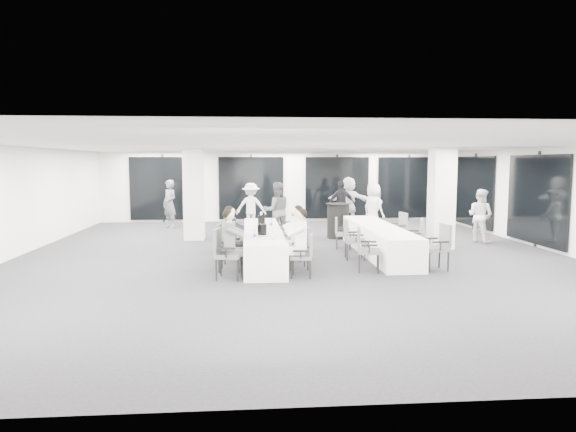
% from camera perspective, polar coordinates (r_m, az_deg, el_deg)
% --- Properties ---
extents(room, '(14.04, 16.04, 2.84)m').
position_cam_1_polar(room, '(14.06, 3.81, 1.90)').
color(room, black).
rests_on(room, ground).
extents(column_left, '(0.60, 0.60, 2.80)m').
position_cam_1_polar(column_left, '(16.08, -10.42, 2.37)').
color(column_left, silver).
rests_on(column_left, floor).
extents(column_right, '(0.60, 0.60, 2.80)m').
position_cam_1_polar(column_right, '(14.80, 16.68, 1.92)').
color(column_right, silver).
rests_on(column_right, floor).
extents(banquet_table_main, '(0.90, 5.00, 0.75)m').
position_cam_1_polar(banquet_table_main, '(12.67, -2.85, -3.16)').
color(banquet_table_main, silver).
rests_on(banquet_table_main, floor).
extents(banquet_table_side, '(0.90, 5.00, 0.75)m').
position_cam_1_polar(banquet_table_side, '(13.56, 9.99, -2.64)').
color(banquet_table_side, silver).
rests_on(banquet_table_side, floor).
extents(cocktail_table, '(0.79, 0.79, 1.10)m').
position_cam_1_polar(cocktail_table, '(16.25, 5.59, -0.51)').
color(cocktail_table, black).
rests_on(cocktail_table, floor).
extents(chair_main_left_near, '(0.60, 0.64, 1.03)m').
position_cam_1_polar(chair_main_left_near, '(10.61, -7.07, -3.81)').
color(chair_main_left_near, '#4D4F54').
rests_on(chair_main_left_near, floor).
extents(chair_main_left_second, '(0.57, 0.62, 1.03)m').
position_cam_1_polar(chair_main_left_second, '(11.39, -6.90, -3.14)').
color(chair_main_left_second, '#4D4F54').
rests_on(chair_main_left_second, floor).
extents(chair_main_left_mid, '(0.53, 0.56, 0.89)m').
position_cam_1_polar(chair_main_left_mid, '(12.31, -6.66, -2.83)').
color(chair_main_left_mid, '#4D4F54').
rests_on(chair_main_left_mid, floor).
extents(chair_main_left_fourth, '(0.52, 0.55, 0.90)m').
position_cam_1_polar(chair_main_left_fourth, '(13.25, -6.52, -2.19)').
color(chair_main_left_fourth, '#4D4F54').
rests_on(chair_main_left_fourth, floor).
extents(chair_main_left_far, '(0.48, 0.53, 0.92)m').
position_cam_1_polar(chair_main_left_far, '(14.21, -6.40, -1.57)').
color(chair_main_left_far, '#4D4F54').
rests_on(chair_main_left_far, floor).
extents(chair_main_right_near, '(0.52, 0.55, 0.90)m').
position_cam_1_polar(chair_main_right_near, '(10.70, 1.91, -4.10)').
color(chair_main_right_near, '#4D4F54').
rests_on(chair_main_right_near, floor).
extents(chair_main_right_second, '(0.52, 0.57, 0.95)m').
position_cam_1_polar(chair_main_right_second, '(11.52, 1.47, -3.23)').
color(chair_main_right_second, '#4D4F54').
rests_on(chair_main_right_second, floor).
extents(chair_main_right_mid, '(0.60, 0.63, 0.98)m').
position_cam_1_polar(chair_main_right_mid, '(12.51, 0.99, -2.41)').
color(chair_main_right_mid, '#4D4F54').
rests_on(chair_main_right_mid, floor).
extents(chair_main_right_fourth, '(0.57, 0.62, 1.01)m').
position_cam_1_polar(chair_main_right_fourth, '(13.16, 0.73, -1.92)').
color(chair_main_right_fourth, '#4D4F54').
rests_on(chair_main_right_fourth, floor).
extents(chair_main_right_far, '(0.59, 0.61, 0.96)m').
position_cam_1_polar(chair_main_right_far, '(14.28, 0.29, -1.41)').
color(chair_main_right_far, '#4D4F54').
rests_on(chair_main_right_far, floor).
extents(chair_side_left_near, '(0.57, 0.60, 0.96)m').
position_cam_1_polar(chair_side_left_near, '(11.35, 8.55, -3.41)').
color(chair_side_left_near, '#4D4F54').
rests_on(chair_side_left_near, floor).
extents(chair_side_left_mid, '(0.54, 0.58, 0.98)m').
position_cam_1_polar(chair_side_left_mid, '(12.74, 7.07, -2.31)').
color(chair_side_left_mid, '#4D4F54').
rests_on(chair_side_left_mid, floor).
extents(chair_side_left_far, '(0.50, 0.53, 0.86)m').
position_cam_1_polar(chair_side_left_far, '(14.23, 5.88, -1.69)').
color(chair_side_left_far, '#4D4F54').
rests_on(chair_side_left_far, floor).
extents(chair_side_right_near, '(0.56, 0.61, 1.03)m').
position_cam_1_polar(chair_side_right_near, '(11.86, 16.41, -2.99)').
color(chair_side_right_near, '#4D4F54').
rests_on(chair_side_right_near, floor).
extents(chair_side_right_mid, '(0.59, 0.62, 0.98)m').
position_cam_1_polar(chair_side_right_mid, '(13.29, 14.04, -2.09)').
color(chair_side_right_mid, '#4D4F54').
rests_on(chair_side_right_mid, floor).
extents(chair_side_right_far, '(0.56, 0.60, 0.98)m').
position_cam_1_polar(chair_side_right_far, '(14.73, 12.16, -1.27)').
color(chair_side_right_far, '#4D4F54').
rests_on(chair_side_right_far, floor).
extents(seated_guest_a, '(0.50, 0.38, 1.44)m').
position_cam_1_polar(seated_guest_a, '(10.55, -6.16, -2.62)').
color(seated_guest_a, '#53555A').
rests_on(seated_guest_a, floor).
extents(seated_guest_b, '(0.50, 0.38, 1.44)m').
position_cam_1_polar(seated_guest_b, '(11.34, -6.05, -2.02)').
color(seated_guest_b, black).
rests_on(seated_guest_b, floor).
extents(seated_guest_c, '(0.50, 0.38, 1.44)m').
position_cam_1_polar(seated_guest_c, '(10.65, 1.05, -2.51)').
color(seated_guest_c, white).
rests_on(seated_guest_c, floor).
extents(seated_guest_d, '(0.50, 0.38, 1.44)m').
position_cam_1_polar(seated_guest_d, '(11.46, 0.65, -1.90)').
color(seated_guest_d, white).
rests_on(seated_guest_d, floor).
extents(standing_guest_b, '(1.05, 0.73, 2.02)m').
position_cam_1_polar(standing_guest_b, '(15.90, -1.27, 1.02)').
color(standing_guest_b, '#53555A').
rests_on(standing_guest_b, floor).
extents(standing_guest_c, '(1.27, 0.73, 1.87)m').
position_cam_1_polar(standing_guest_c, '(18.26, -4.13, 1.42)').
color(standing_guest_c, white).
rests_on(standing_guest_c, floor).
extents(standing_guest_d, '(1.19, 0.74, 1.93)m').
position_cam_1_polar(standing_guest_d, '(19.01, 5.96, 1.67)').
color(standing_guest_d, black).
rests_on(standing_guest_d, floor).
extents(standing_guest_e, '(0.97, 1.08, 1.92)m').
position_cam_1_polar(standing_guest_e, '(17.51, 9.46, 1.23)').
color(standing_guest_e, white).
rests_on(standing_guest_e, floor).
extents(standing_guest_f, '(2.04, 1.46, 2.08)m').
position_cam_1_polar(standing_guest_f, '(19.80, 6.77, 2.05)').
color(standing_guest_f, white).
rests_on(standing_guest_f, floor).
extents(standing_guest_g, '(0.92, 0.92, 1.98)m').
position_cam_1_polar(standing_guest_g, '(19.17, -13.02, 1.66)').
color(standing_guest_g, '#53555A').
rests_on(standing_guest_g, floor).
extents(standing_guest_h, '(0.93, 1.02, 1.80)m').
position_cam_1_polar(standing_guest_h, '(16.39, 20.59, 0.41)').
color(standing_guest_h, white).
rests_on(standing_guest_h, floor).
extents(ice_bucket_near, '(0.21, 0.21, 0.24)m').
position_cam_1_polar(ice_bucket_near, '(11.64, -2.90, -1.51)').
color(ice_bucket_near, black).
rests_on(ice_bucket_near, banquet_table_main).
extents(ice_bucket_far, '(0.20, 0.20, 0.22)m').
position_cam_1_polar(ice_bucket_far, '(13.74, -2.97, -0.39)').
color(ice_bucket_far, black).
rests_on(ice_bucket_far, banquet_table_main).
extents(water_bottle_a, '(0.07, 0.07, 0.21)m').
position_cam_1_polar(water_bottle_a, '(10.95, -3.70, -2.08)').
color(water_bottle_a, silver).
rests_on(water_bottle_a, banquet_table_main).
extents(water_bottle_b, '(0.07, 0.07, 0.23)m').
position_cam_1_polar(water_bottle_b, '(12.84, -1.90, -0.82)').
color(water_bottle_b, silver).
rests_on(water_bottle_b, banquet_table_main).
extents(water_bottle_c, '(0.07, 0.07, 0.21)m').
position_cam_1_polar(water_bottle_c, '(14.82, -2.99, 0.05)').
color(water_bottle_c, silver).
rests_on(water_bottle_c, banquet_table_main).
extents(plate_a, '(0.20, 0.20, 0.03)m').
position_cam_1_polar(plate_a, '(11.31, -2.89, -2.28)').
color(plate_a, white).
rests_on(plate_a, banquet_table_main).
extents(plate_b, '(0.19, 0.19, 0.03)m').
position_cam_1_polar(plate_b, '(10.88, -1.63, -2.60)').
color(plate_b, white).
rests_on(plate_b, banquet_table_main).
extents(plate_c, '(0.20, 0.20, 0.03)m').
position_cam_1_polar(plate_c, '(11.98, -2.81, -1.81)').
color(plate_c, white).
rests_on(plate_c, banquet_table_main).
extents(wine_glass, '(0.07, 0.07, 0.18)m').
position_cam_1_polar(wine_glass, '(10.61, -1.42, -2.17)').
color(wine_glass, silver).
rests_on(wine_glass, banquet_table_main).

